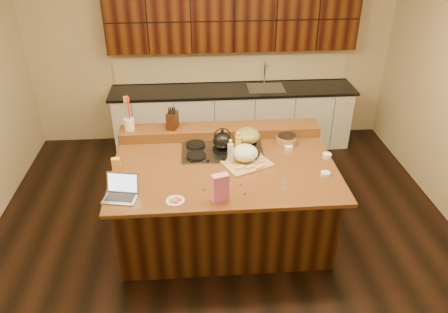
{
  "coord_description": "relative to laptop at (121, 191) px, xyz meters",
  "views": [
    {
      "loc": [
        -0.31,
        -4.01,
        3.37
      ],
      "look_at": [
        0.0,
        0.05,
        1.0
      ],
      "focal_mm": 35.0,
      "sensor_mm": 36.0,
      "label": 1
    }
  ],
  "objects": [
    {
      "name": "room",
      "position": [
        1.03,
        0.5,
        0.37
      ],
      "size": [
        5.52,
        5.02,
        2.72
      ],
      "color": "black",
      "rests_on": "ground"
    },
    {
      "name": "island",
      "position": [
        1.03,
        0.5,
        -0.51
      ],
      "size": [
        2.4,
        1.6,
        0.92
      ],
      "color": "black",
      "rests_on": "ground"
    },
    {
      "name": "back_ledge",
      "position": [
        1.03,
        1.2,
        0.0
      ],
      "size": [
        2.4,
        0.3,
        0.12
      ],
      "primitive_type": "cube",
      "color": "black",
      "rests_on": "island"
    },
    {
      "name": "cooktop",
      "position": [
        1.03,
        0.8,
        -0.04
      ],
      "size": [
        0.92,
        0.52,
        0.05
      ],
      "color": "gray",
      "rests_on": "island"
    },
    {
      "name": "back_counter",
      "position": [
        1.33,
        2.72,
        0.0
      ],
      "size": [
        3.7,
        0.66,
        2.4
      ],
      "color": "silver",
      "rests_on": "ground"
    },
    {
      "name": "kettle",
      "position": [
        1.03,
        0.8,
        0.08
      ],
      "size": [
        0.25,
        0.25,
        0.19
      ],
      "primitive_type": "ellipsoid",
      "rotation": [
        0.0,
        0.0,
        0.2
      ],
      "color": "black",
      "rests_on": "cooktop"
    },
    {
      "name": "green_bowl",
      "position": [
        1.33,
        0.93,
        0.07
      ],
      "size": [
        0.3,
        0.3,
        0.16
      ],
      "primitive_type": "ellipsoid",
      "rotation": [
        0.0,
        0.0,
        -0.02
      ],
      "color": "olive",
      "rests_on": "cooktop"
    },
    {
      "name": "laptop",
      "position": [
        0.0,
        0.0,
        0.0
      ],
      "size": [
        0.36,
        0.3,
        0.22
      ],
      "rotation": [
        0.0,
        0.0,
        -0.2
      ],
      "color": "#B7B7BC",
      "rests_on": "island"
    },
    {
      "name": "oil_bottle",
      "position": [
        1.19,
        0.63,
        0.08
      ],
      "size": [
        0.08,
        0.08,
        0.27
      ],
      "primitive_type": "cylinder",
      "rotation": [
        0.0,
        0.0,
        0.24
      ],
      "color": "gold",
      "rests_on": "island"
    },
    {
      "name": "vinegar_bottle",
      "position": [
        1.1,
        0.51,
        0.07
      ],
      "size": [
        0.07,
        0.07,
        0.25
      ],
      "primitive_type": "cylinder",
      "rotation": [
        0.0,
        0.0,
        -0.13
      ],
      "color": "silver",
      "rests_on": "island"
    },
    {
      "name": "wooden_tray",
      "position": [
        1.27,
        0.54,
        0.03
      ],
      "size": [
        0.59,
        0.52,
        0.2
      ],
      "rotation": [
        0.0,
        0.0,
        0.43
      ],
      "color": "tan",
      "rests_on": "island"
    },
    {
      "name": "ramekin_a",
      "position": [
        2.06,
        0.2,
        -0.04
      ],
      "size": [
        0.1,
        0.1,
        0.04
      ],
      "primitive_type": "cylinder",
      "rotation": [
        0.0,
        0.0,
        0.01
      ],
      "color": "white",
      "rests_on": "island"
    },
    {
      "name": "ramekin_b",
      "position": [
        2.18,
        0.58,
        -0.04
      ],
      "size": [
        0.12,
        0.12,
        0.04
      ],
      "primitive_type": "cylinder",
      "rotation": [
        0.0,
        0.0,
        -0.18
      ],
      "color": "white",
      "rests_on": "island"
    },
    {
      "name": "ramekin_c",
      "position": [
        1.79,
        0.79,
        -0.04
      ],
      "size": [
        0.11,
        0.11,
        0.04
      ],
      "primitive_type": "cylinder",
      "rotation": [
        0.0,
        0.0,
        0.14
      ],
      "color": "white",
      "rests_on": "island"
    },
    {
      "name": "strainer_bowl",
      "position": [
        1.79,
        0.93,
        -0.01
      ],
      "size": [
        0.28,
        0.28,
        0.09
      ],
      "primitive_type": "cylinder",
      "rotation": [
        0.0,
        0.0,
        0.17
      ],
      "color": "#996B3F",
      "rests_on": "island"
    },
    {
      "name": "kitchen_timer",
      "position": [
        1.6,
        0.06,
        -0.02
      ],
      "size": [
        0.09,
        0.09,
        0.07
      ],
      "primitive_type": "cone",
      "rotation": [
        0.0,
        0.0,
        -0.07
      ],
      "color": "silver",
      "rests_on": "island"
    },
    {
      "name": "pink_bag",
      "position": [
        0.94,
        -0.14,
        0.08
      ],
      "size": [
        0.17,
        0.13,
        0.29
      ],
      "primitive_type": "cube",
      "rotation": [
        0.0,
        0.0,
        0.31
      ],
      "color": "pink",
      "rests_on": "island"
    },
    {
      "name": "candy_plate",
      "position": [
        0.52,
        -0.13,
        -0.05
      ],
      "size": [
        0.21,
        0.21,
        0.01
      ],
      "primitive_type": "cylinder",
      "rotation": [
        0.0,
        0.0,
        0.16
      ],
      "color": "white",
      "rests_on": "island"
    },
    {
      "name": "package_box",
      "position": [
        -0.12,
        0.51,
        0.0
      ],
      "size": [
        0.1,
        0.07,
        0.12
      ],
      "primitive_type": "cube",
      "rotation": [
        0.0,
        0.0,
        0.13
      ],
      "color": "gold",
      "rests_on": "island"
    },
    {
      "name": "utensil_crock",
      "position": [
        -0.04,
        1.2,
        0.13
      ],
      "size": [
        0.14,
        0.14,
        0.14
      ],
      "primitive_type": "cylinder",
      "rotation": [
        0.0,
        0.0,
        -0.14
      ],
      "color": "white",
      "rests_on": "back_ledge"
    },
    {
      "name": "knife_block",
      "position": [
        0.47,
        1.2,
        0.16
      ],
      "size": [
        0.15,
        0.19,
        0.21
      ],
      "primitive_type": "cube",
      "rotation": [
        0.0,
        0.0,
        -0.32
      ],
      "color": "black",
      "rests_on": "back_ledge"
    },
    {
      "name": "gumdrop_0",
      "position": [
        0.91,
        -0.11,
        -0.05
      ],
      "size": [
        0.02,
        0.02,
        0.02
      ],
      "primitive_type": "ellipsoid",
      "color": "red",
      "rests_on": "island"
    },
    {
      "name": "gumdrop_1",
      "position": [
        0.91,
        0.01,
        -0.05
      ],
      "size": [
        0.02,
        0.02,
        0.02
      ],
      "primitive_type": "ellipsoid",
      "color": "#198C26",
      "rests_on": "island"
    },
    {
      "name": "gumdrop_2",
      "position": [
        1.19,
        -0.06,
        -0.05
      ],
      "size": [
        0.02,
        0.02,
        0.02
      ],
      "primitive_type": "ellipsoid",
      "color": "red",
      "rests_on": "island"
    },
    {
      "name": "gumdrop_3",
      "position": [
        0.89,
        0.03,
        -0.05
      ],
      "size": [
        0.02,
        0.02,
        0.02
      ],
      "primitive_type": "ellipsoid",
      "color": "#198C26",
      "rests_on": "island"
    },
    {
      "name": "gumdrop_4",
      "position": [
        0.96,
        0.06,
        -0.05
      ],
      "size": [
        0.02,
        0.02,
        0.02
      ],
      "primitive_type": "ellipsoid",
      "color": "red",
      "rests_on": "island"
    },
    {
      "name": "gumdrop_5",
      "position": [
        0.79,
        0.04,
        -0.05
      ],
      "size": [
        0.02,
        0.02,
        0.02
      ],
      "primitive_type": "ellipsoid",
      "color": "#198C26",
      "rests_on": "island"
    },
    {
      "name": "gumdrop_6",
      "position": [
        0.88,
        -0.05,
        -0.05
      ],
      "size": [
        0.02,
        0.02,
        0.02
      ],
      "primitive_type": "ellipsoid",
      "color": "red",
      "rests_on": "island"
    },
    {
      "name": "gumdrop_7",
      "position": [
        0.94,
        -0.05,
        -0.05
      ],
      "size": [
        0.02,
        0.02,
        0.02
      ],
      "primitive_type": "ellipsoid",
      "color": "#198C26",
      "rests_on": "island"
    },
    {
      "name": "gumdrop_8",
      "position": [
        1.16,
        0.1,
        -0.05
      ],
      "size": [
        0.02,
        0.02,
        0.02
      ],
      "primitive_type": "ellipsoid",
      "color": "red",
      "rests_on": "island"
    },
    {
      "name": "gumdrop_9",
      "position": [
        0.86,
        0.07,
        -0.05
      ],
      "size": [
        0.02,
        0.02,
        0.02
      ],
      "primitive_type": "ellipsoid",
      "color": "#198C26",
      "rests_on": "island"
    }
  ]
}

